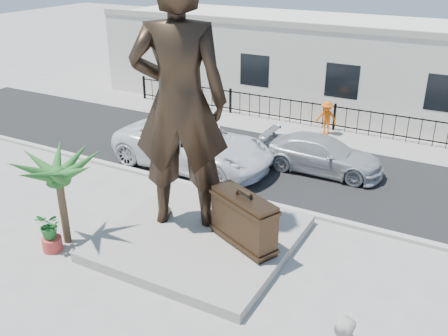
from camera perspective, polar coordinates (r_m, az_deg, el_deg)
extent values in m
plane|color=#9E9991|center=(13.62, -4.11, -11.94)|extent=(100.00, 100.00, 0.00)
cube|color=black|center=(19.91, 8.28, 0.19)|extent=(40.00, 7.00, 0.01)
cube|color=#A5A399|center=(16.96, 4.05, -3.86)|extent=(40.00, 0.25, 0.12)
cube|color=#9E9991|center=(23.45, 11.79, 3.70)|extent=(40.00, 2.50, 0.02)
cube|color=gray|center=(14.81, -2.65, -7.93)|extent=(5.20, 5.20, 0.30)
cube|color=black|center=(23.98, 12.49, 5.60)|extent=(22.00, 0.10, 1.20)
cube|color=silver|center=(27.50, 15.41, 11.13)|extent=(28.00, 7.00, 4.40)
imported|color=black|center=(13.98, -5.12, 7.48)|extent=(3.20, 2.73, 7.44)
cube|color=#332315|center=(13.87, 2.25, -5.99)|extent=(2.22, 1.51, 1.50)
imported|color=silver|center=(19.41, -3.51, 2.62)|extent=(6.47, 3.15, 1.77)
imported|color=#A5A8AA|center=(19.42, 11.15, 1.52)|extent=(4.69, 2.00, 1.35)
imported|color=#EB5B0C|center=(23.30, 11.63, 5.64)|extent=(1.05, 0.66, 1.55)
cylinder|color=#BE3A32|center=(15.22, -19.03, -8.21)|extent=(0.56, 0.56, 0.40)
imported|color=#206224|center=(14.92, -19.34, -6.25)|extent=(0.89, 0.83, 0.80)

